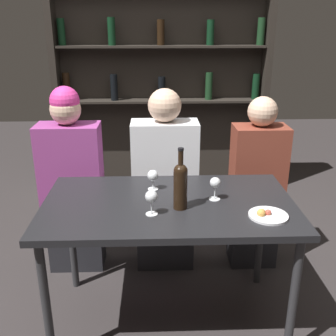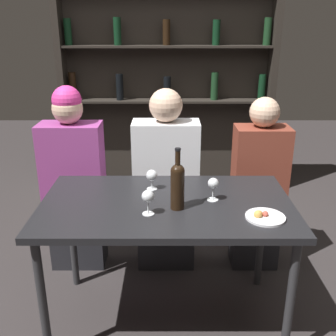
{
  "view_description": "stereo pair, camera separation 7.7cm",
  "coord_description": "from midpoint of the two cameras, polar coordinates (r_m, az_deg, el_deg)",
  "views": [
    {
      "loc": [
        -0.07,
        -1.89,
        1.65
      ],
      "look_at": [
        0.0,
        0.11,
        0.91
      ],
      "focal_mm": 42.0,
      "sensor_mm": 36.0,
      "label": 1
    },
    {
      "loc": [
        0.01,
        -1.89,
        1.65
      ],
      "look_at": [
        0.0,
        0.11,
        0.91
      ],
      "focal_mm": 42.0,
      "sensor_mm": 36.0,
      "label": 2
    }
  ],
  "objects": [
    {
      "name": "wine_glass_0",
      "position": [
        2.22,
        -1.16,
        -1.19
      ],
      "size": [
        0.06,
        0.06,
        0.12
      ],
      "color": "silver",
      "rests_on": "dining_table"
    },
    {
      "name": "seated_person_center",
      "position": [
        2.68,
        0.75,
        -2.8
      ],
      "size": [
        0.44,
        0.22,
        1.27
      ],
      "color": "#26262B",
      "rests_on": "ground_plane"
    },
    {
      "name": "seated_person_right",
      "position": [
        2.77,
        13.92,
        -3.16
      ],
      "size": [
        0.35,
        0.22,
        1.21
      ],
      "color": "#26262B",
      "rests_on": "ground_plane"
    },
    {
      "name": "seated_person_left",
      "position": [
        2.74,
        -12.45,
        -2.29
      ],
      "size": [
        0.41,
        0.22,
        1.28
      ],
      "color": "#26262B",
      "rests_on": "ground_plane"
    },
    {
      "name": "food_plate_0",
      "position": [
        1.99,
        15.08,
        -6.83
      ],
      "size": [
        0.19,
        0.19,
        0.04
      ],
      "color": "white",
      "rests_on": "dining_table"
    },
    {
      "name": "wine_bottle",
      "position": [
        1.97,
        2.73,
        -2.3
      ],
      "size": [
        0.07,
        0.07,
        0.32
      ],
      "color": "black",
      "rests_on": "dining_table"
    },
    {
      "name": "ground_plane",
      "position": [
        2.51,
        0.93,
        -20.72
      ],
      "size": [
        10.0,
        10.0,
        0.0
      ],
      "primitive_type": "plane",
      "color": "#332D2D"
    },
    {
      "name": "dining_table",
      "position": [
        2.12,
        1.04,
        -6.61
      ],
      "size": [
        1.34,
        0.76,
        0.76
      ],
      "color": "black",
      "rests_on": "ground_plane"
    },
    {
      "name": "wine_glass_2",
      "position": [
        2.1,
        7.85,
        -2.4
      ],
      "size": [
        0.06,
        0.06,
        0.13
      ],
      "color": "silver",
      "rests_on": "dining_table"
    },
    {
      "name": "wine_glass_1",
      "position": [
        1.93,
        -1.56,
        -4.28
      ],
      "size": [
        0.06,
        0.06,
        0.13
      ],
      "color": "silver",
      "rests_on": "dining_table"
    },
    {
      "name": "wine_rack_wall",
      "position": [
        3.82,
        0.7,
        12.67
      ],
      "size": [
        2.02,
        0.21,
        2.21
      ],
      "color": "#28231E",
      "rests_on": "ground_plane"
    }
  ]
}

